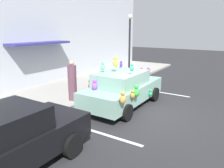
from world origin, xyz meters
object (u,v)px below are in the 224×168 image
(parked_sedan_behind, at_px, (1,143))
(plush_covered_car, at_px, (123,88))
(teddy_bear_on_sidewalk, at_px, (91,85))
(street_lamp_post, at_px, (130,40))
(pedestrian_near_shopfront, at_px, (72,82))

(parked_sedan_behind, bearing_deg, plush_covered_car, -0.67)
(teddy_bear_on_sidewalk, bearing_deg, street_lamp_post, -5.71)
(teddy_bear_on_sidewalk, height_order, pedestrian_near_shopfront, pedestrian_near_shopfront)
(teddy_bear_on_sidewalk, xyz_separation_m, pedestrian_near_shopfront, (-1.75, -0.35, 0.57))
(plush_covered_car, distance_m, pedestrian_near_shopfront, 2.31)
(teddy_bear_on_sidewalk, distance_m, pedestrian_near_shopfront, 1.87)
(teddy_bear_on_sidewalk, bearing_deg, parked_sedan_behind, -159.10)
(teddy_bear_on_sidewalk, relative_size, street_lamp_post, 0.14)
(street_lamp_post, bearing_deg, parked_sedan_behind, -168.31)
(plush_covered_car, relative_size, parked_sedan_behind, 1.03)
(teddy_bear_on_sidewalk, xyz_separation_m, street_lamp_post, (3.61, -0.36, 2.19))
(street_lamp_post, bearing_deg, plush_covered_car, -154.66)
(street_lamp_post, bearing_deg, pedestrian_near_shopfront, 179.91)
(parked_sedan_behind, height_order, teddy_bear_on_sidewalk, parked_sedan_behind)
(plush_covered_car, relative_size, pedestrian_near_shopfront, 2.42)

